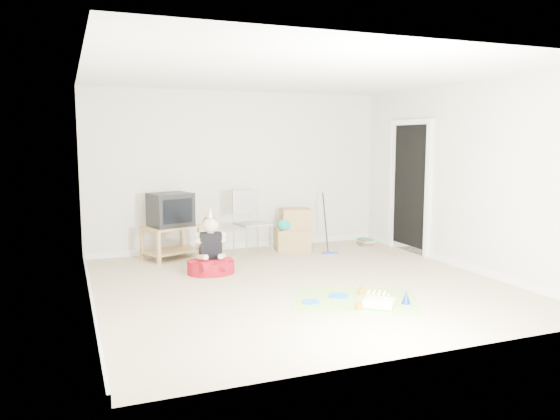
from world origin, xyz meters
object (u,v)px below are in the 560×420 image
object	(u,v)px
tv_stand	(171,240)
crt_tv	(170,210)
cardboard_boxes	(294,230)
birthday_cake	(379,304)
seated_woman	(211,259)
folding_chair	(253,224)

from	to	relation	value
tv_stand	crt_tv	size ratio (longest dim) A/B	1.59
cardboard_boxes	birthday_cake	xyz separation A→B (m)	(-0.35, -3.21, -0.29)
birthday_cake	tv_stand	bearing A→B (deg)	116.28
crt_tv	birthday_cake	xyz separation A→B (m)	(1.64, -3.32, -0.71)
cardboard_boxes	tv_stand	bearing A→B (deg)	176.91
crt_tv	seated_woman	size ratio (longest dim) A/B	0.64
crt_tv	cardboard_boxes	world-z (taller)	crt_tv
seated_woman	birthday_cake	distance (m)	2.54
cardboard_boxes	seated_woman	distance (m)	1.97
tv_stand	seated_woman	bearing A→B (deg)	-74.08
folding_chair	cardboard_boxes	bearing A→B (deg)	16.67
crt_tv	folding_chair	bearing A→B (deg)	-32.17
tv_stand	seated_woman	distance (m)	1.20
folding_chair	birthday_cake	distance (m)	3.04
tv_stand	cardboard_boxes	xyz separation A→B (m)	(1.99, -0.11, 0.04)
folding_chair	seated_woman	world-z (taller)	folding_chair
seated_woman	cardboard_boxes	bearing A→B (deg)	32.04
birthday_cake	folding_chair	bearing A→B (deg)	98.38
seated_woman	tv_stand	bearing A→B (deg)	105.92
tv_stand	seated_woman	size ratio (longest dim) A/B	1.02
seated_woman	folding_chair	bearing A→B (deg)	42.65
cardboard_boxes	seated_woman	size ratio (longest dim) A/B	0.75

